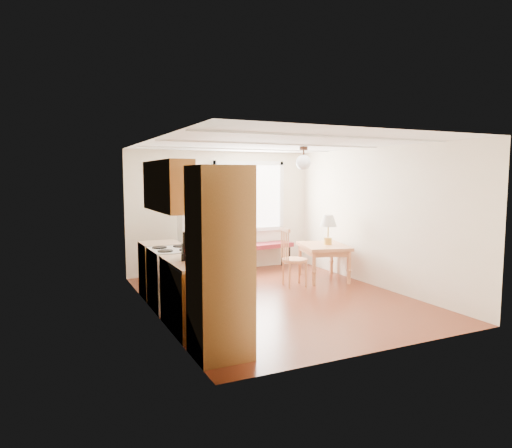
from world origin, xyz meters
TOP-DOWN VIEW (x-y plane):
  - room_shell at (0.00, 0.00)m, footprint 4.60×5.60m
  - kitchen_run at (-1.72, -0.63)m, footprint 0.65×3.40m
  - window_unit at (0.60, 2.47)m, footprint 1.64×0.05m
  - pendant_light at (0.70, 0.40)m, footprint 0.26×0.26m
  - refrigerator at (-0.77, 1.80)m, footprint 0.77×0.77m
  - bench at (0.87, 2.22)m, footprint 1.24×0.58m
  - dining_table at (1.45, 0.86)m, footprint 1.06×1.25m
  - chair at (0.57, 0.64)m, footprint 0.48×0.47m
  - table_lamp at (1.53, 0.84)m, footprint 0.33×0.33m
  - coffee_maker at (-1.72, -0.76)m, footprint 0.24×0.28m
  - kettle at (-1.77, -1.00)m, footprint 0.13×0.13m

SIDE VIEW (x-z plane):
  - bench at x=0.87m, z-range 0.22..0.77m
  - dining_table at x=1.45m, z-range 0.24..0.91m
  - chair at x=0.57m, z-range 0.08..1.13m
  - refrigerator at x=-0.77m, z-range 0.00..1.66m
  - kitchen_run at x=-1.72m, z-range -0.26..1.94m
  - kettle at x=-1.77m, z-range 0.88..1.12m
  - coffee_maker at x=-1.72m, z-range 0.85..1.23m
  - table_lamp at x=1.53m, z-range 0.80..1.38m
  - room_shell at x=0.00m, z-range -0.06..2.56m
  - window_unit at x=0.60m, z-range 0.79..2.31m
  - pendant_light at x=0.70m, z-range 2.04..2.44m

